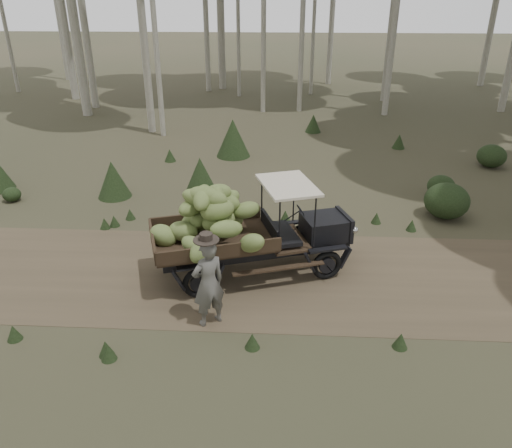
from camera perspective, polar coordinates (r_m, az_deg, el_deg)
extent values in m
plane|color=#473D2B|center=(10.92, 3.72, -6.01)|extent=(120.00, 120.00, 0.00)
cube|color=brown|center=(10.92, 3.72, -5.99)|extent=(70.00, 4.00, 0.01)
cube|color=black|center=(11.14, 7.73, -0.34)|extent=(1.10, 1.07, 0.49)
cube|color=black|center=(11.32, 10.01, -0.06)|extent=(0.36, 0.87, 0.55)
cube|color=black|center=(10.72, 1.60, -0.67)|extent=(0.45, 1.20, 0.49)
cube|color=#38281C|center=(10.51, -4.91, -1.87)|extent=(2.85, 2.28, 0.07)
cube|color=#38281C|center=(11.14, -5.69, 0.70)|extent=(2.38, 0.82, 0.28)
cube|color=#38281C|center=(9.74, -4.09, -3.15)|extent=(2.38, 0.82, 0.28)
cube|color=#38281C|center=(10.33, -11.72, -1.88)|extent=(0.54, 1.53, 0.28)
cube|color=beige|center=(10.42, 3.68, 4.46)|extent=(1.43, 1.75, 0.05)
cube|color=black|center=(11.12, -0.45, -2.06)|extent=(3.90, 1.34, 0.16)
cube|color=black|center=(10.55, 0.47, -3.72)|extent=(3.90, 1.34, 0.16)
torus|color=black|center=(11.91, 5.52, -1.36)|extent=(0.68, 0.32, 0.67)
torus|color=black|center=(10.76, 8.09, -4.68)|extent=(0.68, 0.32, 0.67)
torus|color=black|center=(11.33, -7.66, -2.98)|extent=(0.68, 0.32, 0.67)
torus|color=black|center=(10.12, -6.54, -6.73)|extent=(0.68, 0.32, 0.67)
sphere|color=beige|center=(11.66, 9.55, 1.01)|extent=(0.16, 0.16, 0.16)
sphere|color=beige|center=(11.01, 11.21, -0.68)|extent=(0.16, 0.16, 0.16)
ellipsoid|color=olive|center=(10.87, -2.62, 0.63)|extent=(0.52, 0.89, 0.69)
ellipsoid|color=olive|center=(9.85, -3.40, -0.59)|extent=(0.81, 0.65, 0.44)
ellipsoid|color=olive|center=(10.37, -3.44, 2.52)|extent=(0.66, 0.38, 0.50)
ellipsoid|color=olive|center=(9.96, -6.12, 3.01)|extent=(0.40, 0.81, 0.56)
ellipsoid|color=olive|center=(10.41, -10.56, -1.34)|extent=(0.81, 0.63, 0.65)
ellipsoid|color=olive|center=(10.47, -6.13, 0.95)|extent=(0.69, 0.89, 0.56)
ellipsoid|color=olive|center=(10.30, -3.86, 2.14)|extent=(0.76, 0.89, 0.66)
ellipsoid|color=olive|center=(10.14, -4.62, 3.47)|extent=(0.51, 0.74, 0.48)
ellipsoid|color=olive|center=(10.72, -7.00, 0.21)|extent=(0.85, 0.75, 0.56)
ellipsoid|color=olive|center=(10.49, -3.98, 1.42)|extent=(0.78, 0.55, 0.61)
ellipsoid|color=olive|center=(10.25, -7.34, 1.91)|extent=(0.68, 0.84, 0.42)
ellipsoid|color=olive|center=(10.23, -4.44, 3.52)|extent=(0.72, 0.61, 0.40)
ellipsoid|color=olive|center=(9.81, -7.10, -2.48)|extent=(0.72, 0.56, 0.51)
ellipsoid|color=olive|center=(10.22, -4.29, 0.32)|extent=(0.86, 0.69, 0.55)
ellipsoid|color=olive|center=(10.47, -5.18, 2.54)|extent=(0.50, 0.77, 0.45)
ellipsoid|color=olive|center=(9.99, -5.88, 3.26)|extent=(0.77, 0.46, 0.42)
ellipsoid|color=olive|center=(10.73, -7.09, -0.15)|extent=(0.76, 0.50, 0.44)
ellipsoid|color=olive|center=(10.39, -5.30, 1.05)|extent=(0.79, 0.71, 0.50)
ellipsoid|color=olive|center=(10.01, -4.44, 1.61)|extent=(0.84, 0.68, 0.51)
ellipsoid|color=olive|center=(9.98, -5.16, 2.99)|extent=(0.76, 0.45, 0.46)
ellipsoid|color=olive|center=(10.34, -8.33, -0.81)|extent=(0.75, 0.60, 0.43)
ellipsoid|color=olive|center=(10.46, -1.12, 1.59)|extent=(0.71, 0.52, 0.45)
ellipsoid|color=olive|center=(10.44, -3.26, 2.84)|extent=(0.71, 0.62, 0.49)
ellipsoid|color=olive|center=(10.09, -6.37, 2.92)|extent=(0.85, 0.43, 0.58)
ellipsoid|color=olive|center=(9.58, -6.15, -2.79)|extent=(0.74, 0.86, 0.67)
ellipsoid|color=olive|center=(9.76, -0.49, -2.19)|extent=(0.80, 0.73, 0.62)
imported|color=#5A5852|center=(9.10, -5.47, -6.79)|extent=(0.75, 0.70, 1.73)
cylinder|color=#2D2620|center=(8.66, -5.72, -1.83)|extent=(0.64, 0.64, 0.02)
cylinder|color=#2D2620|center=(8.63, -5.73, -1.49)|extent=(0.32, 0.32, 0.14)
cone|color=#233319|center=(21.79, 6.56, 11.36)|extent=(0.67, 0.67, 0.75)
ellipsoid|color=#233319|center=(14.34, 20.98, 2.49)|extent=(1.19, 1.19, 0.95)
cone|color=#233319|center=(14.87, -6.36, 5.35)|extent=(1.07, 1.07, 1.19)
cone|color=#233319|center=(20.19, 16.03, 9.07)|extent=(0.49, 0.49, 0.55)
cone|color=#233319|center=(18.20, -9.82, 7.75)|extent=(0.40, 0.40, 0.45)
cone|color=#233319|center=(15.32, -16.03, 4.94)|extent=(0.99, 0.99, 1.10)
ellipsoid|color=#233319|center=(15.80, 20.40, 4.07)|extent=(0.81, 0.81, 0.65)
cone|color=#233319|center=(18.40, -2.65, 9.80)|extent=(1.23, 1.23, 1.37)
ellipsoid|color=#233319|center=(16.18, -26.13, 3.05)|extent=(0.51, 0.51, 0.41)
ellipsoid|color=#233319|center=(19.10, 25.33, 7.04)|extent=(0.97, 0.97, 0.78)
cone|color=#233319|center=(13.41, 17.37, -0.12)|extent=(0.27, 0.27, 0.30)
cone|color=#233319|center=(9.11, -16.78, -13.45)|extent=(0.27, 0.27, 0.30)
cone|color=#233319|center=(13.35, 3.37, 0.97)|extent=(0.27, 0.27, 0.30)
cone|color=#233319|center=(13.03, -8.38, 0.06)|extent=(0.27, 0.27, 0.30)
cone|color=#233319|center=(8.90, -0.44, -13.20)|extent=(0.27, 0.27, 0.30)
cone|color=#233319|center=(13.56, -15.90, 0.35)|extent=(0.27, 0.27, 0.30)
cone|color=#233319|center=(13.48, -16.92, 0.07)|extent=(0.27, 0.27, 0.30)
cone|color=#233319|center=(13.58, 13.59, 0.69)|extent=(0.27, 0.27, 0.30)
cone|color=#233319|center=(13.85, -14.20, 1.12)|extent=(0.27, 0.27, 0.30)
cone|color=#233319|center=(13.05, -8.72, 0.08)|extent=(0.27, 0.27, 0.30)
cone|color=#233319|center=(9.25, 16.19, -12.66)|extent=(0.27, 0.27, 0.30)
cone|color=#233319|center=(9.02, -16.53, -13.86)|extent=(0.27, 0.27, 0.30)
cone|color=#233319|center=(10.05, -25.96, -11.09)|extent=(0.27, 0.27, 0.30)
cone|color=#233319|center=(12.95, 3.09, 0.14)|extent=(0.27, 0.27, 0.30)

